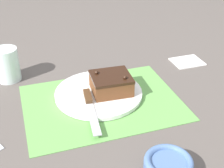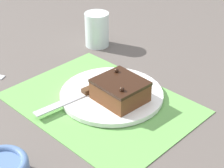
# 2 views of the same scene
# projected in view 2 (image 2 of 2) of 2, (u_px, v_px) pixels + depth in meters

# --- Properties ---
(ground_plane) EXTENTS (3.00, 3.00, 0.00)m
(ground_plane) POSITION_uv_depth(u_px,v_px,m) (101.00, 103.00, 0.95)
(ground_plane) COLOR #544C47
(placemat_woven) EXTENTS (0.46, 0.34, 0.00)m
(placemat_woven) POSITION_uv_depth(u_px,v_px,m) (101.00, 103.00, 0.95)
(placemat_woven) COLOR #609E4C
(placemat_woven) RESTS_ON ground_plane
(cake_plate) EXTENTS (0.27, 0.27, 0.01)m
(cake_plate) POSITION_uv_depth(u_px,v_px,m) (112.00, 94.00, 0.97)
(cake_plate) COLOR white
(cake_plate) RESTS_ON placemat_woven
(chocolate_cake) EXTENTS (0.12, 0.11, 0.06)m
(chocolate_cake) POSITION_uv_depth(u_px,v_px,m) (120.00, 90.00, 0.93)
(chocolate_cake) COLOR brown
(chocolate_cake) RESTS_ON cake_plate
(serving_knife) EXTENTS (0.04, 0.21, 0.01)m
(serving_knife) POSITION_uv_depth(u_px,v_px,m) (83.00, 93.00, 0.96)
(serving_knife) COLOR #472D19
(serving_knife) RESTS_ON cake_plate
(drinking_glass) EXTENTS (0.08, 0.08, 0.11)m
(drinking_glass) POSITION_uv_depth(u_px,v_px,m) (97.00, 29.00, 1.22)
(drinking_glass) COLOR silver
(drinking_glass) RESTS_ON ground_plane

